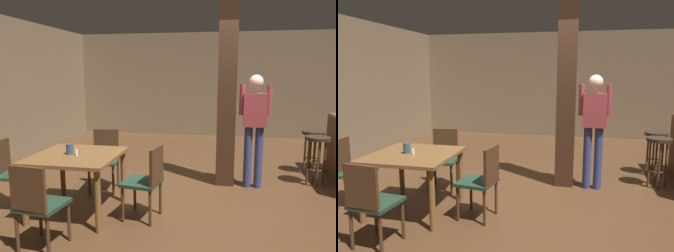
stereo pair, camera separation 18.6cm
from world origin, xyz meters
The scene contains 13 objects.
ground_plane centered at (0.00, 0.00, 0.00)m, with size 10.80×10.80×0.00m, color #4C301C.
wall_back centered at (0.00, 4.50, 1.40)m, with size 8.00×0.10×2.80m, color #756047.
pillar centered at (0.18, 0.53, 1.40)m, with size 0.28×0.28×2.80m, color #382114.
dining_table centered at (-1.62, -0.92, 0.65)m, with size 1.03×1.03×0.76m.
chair_east centered at (-0.72, -0.93, 0.51)m, with size 0.48×0.48×0.89m.
chair_west centered at (-2.55, -0.94, 0.51)m, with size 0.46×0.46×0.89m.
chair_south centered at (-1.61, -1.82, 0.51)m, with size 0.46×0.46×0.89m.
chair_north centered at (-1.61, -0.04, 0.51)m, with size 0.47×0.47×0.89m.
napkin_cup centered at (-1.70, -0.93, 0.83)m, with size 0.09×0.09×0.13m, color #33475B.
salt_shaker centered at (-1.60, -0.97, 0.80)m, with size 0.03×0.03×0.07m, color silver.
standing_person centered at (0.60, 0.44, 1.00)m, with size 0.47×0.21×1.72m.
bar_stool_near centered at (1.58, 0.71, 0.58)m, with size 0.37×0.37×0.77m.
bar_stool_mid centered at (1.66, 1.33, 0.57)m, with size 0.37×0.37×0.75m.
Camera 1 is at (0.19, -4.57, 1.77)m, focal length 35.00 mm.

